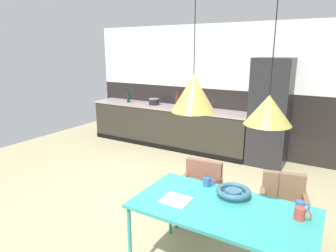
% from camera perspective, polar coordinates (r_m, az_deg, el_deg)
% --- Properties ---
extents(ground_plane, '(9.21, 9.21, 0.00)m').
position_cam_1_polar(ground_plane, '(3.99, -0.44, -17.43)').
color(ground_plane, tan).
extents(back_wall_splashback_dark, '(7.09, 0.12, 1.31)m').
position_cam_1_polar(back_wall_splashback_dark, '(6.31, 13.71, 0.71)').
color(back_wall_splashback_dark, black).
rests_on(back_wall_splashback_dark, ground).
extents(back_wall_panel_upper, '(7.09, 0.12, 1.31)m').
position_cam_1_polar(back_wall_panel_upper, '(6.15, 14.44, 12.64)').
color(back_wall_panel_upper, silver).
rests_on(back_wall_panel_upper, back_wall_splashback_dark).
extents(kitchen_counter, '(3.71, 0.63, 0.90)m').
position_cam_1_polar(kitchen_counter, '(6.65, -0.22, 0.01)').
color(kitchen_counter, '#2C2A22').
rests_on(kitchen_counter, ground).
extents(refrigerator_column, '(0.67, 0.60, 1.97)m').
position_cam_1_polar(refrigerator_column, '(5.75, 18.90, 2.41)').
color(refrigerator_column, '#232326').
rests_on(refrigerator_column, ground).
extents(dining_table, '(1.59, 0.84, 0.75)m').
position_cam_1_polar(dining_table, '(2.80, 10.37, -15.88)').
color(dining_table, teal).
rests_on(dining_table, ground).
extents(armchair_near_window, '(0.58, 0.57, 0.77)m').
position_cam_1_polar(armchair_near_window, '(3.61, 21.19, -13.14)').
color(armchair_near_window, brown).
rests_on(armchair_near_window, ground).
extents(armchair_by_stool, '(0.53, 0.51, 0.77)m').
position_cam_1_polar(armchair_by_stool, '(3.76, 6.23, -11.17)').
color(armchair_by_stool, brown).
rests_on(armchair_by_stool, ground).
extents(fruit_bowl, '(0.33, 0.33, 0.09)m').
position_cam_1_polar(fruit_bowl, '(2.94, 12.37, -12.16)').
color(fruit_bowl, '#33607F').
rests_on(fruit_bowl, dining_table).
extents(open_book, '(0.26, 0.23, 0.02)m').
position_cam_1_polar(open_book, '(2.84, 1.54, -13.96)').
color(open_book, white).
rests_on(open_book, dining_table).
extents(mug_short_terracotta, '(0.12, 0.08, 0.08)m').
position_cam_1_polar(mug_short_terracotta, '(2.90, 24.00, -13.80)').
color(mug_short_terracotta, '#335B93').
rests_on(mug_short_terracotta, dining_table).
extents(mug_dark_espresso, '(0.13, 0.09, 0.11)m').
position_cam_1_polar(mug_dark_espresso, '(2.76, 23.98, -15.08)').
color(mug_dark_espresso, '#B23D33').
rests_on(mug_dark_espresso, dining_table).
extents(mug_glass_clear, '(0.13, 0.08, 0.09)m').
position_cam_1_polar(mug_glass_clear, '(3.12, 7.57, -10.47)').
color(mug_glass_clear, '#335B93').
rests_on(mug_glass_clear, dining_table).
extents(cooking_pot, '(0.23, 0.23, 0.17)m').
position_cam_1_polar(cooking_pot, '(6.72, -2.72, 4.69)').
color(cooking_pot, black).
rests_on(cooking_pot, kitchen_counter).
extents(bottle_wine_green, '(0.07, 0.07, 0.29)m').
position_cam_1_polar(bottle_wine_green, '(7.09, -7.61, 5.51)').
color(bottle_wine_green, '#0F3319').
rests_on(bottle_wine_green, kitchen_counter).
extents(bottle_vinegar_dark, '(0.07, 0.07, 0.34)m').
position_cam_1_polar(bottle_vinegar_dark, '(6.39, 1.75, 4.78)').
color(bottle_vinegar_dark, maroon).
rests_on(bottle_vinegar_dark, kitchen_counter).
extents(pendant_lamp_over_table_near, '(0.39, 0.39, 0.99)m').
position_cam_1_polar(pendant_lamp_over_table_near, '(2.59, 4.89, 6.24)').
color(pendant_lamp_over_table_near, black).
extents(pendant_lamp_over_table_far, '(0.36, 0.36, 1.02)m').
position_cam_1_polar(pendant_lamp_over_table_far, '(2.39, 18.67, 2.94)').
color(pendant_lamp_over_table_far, black).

